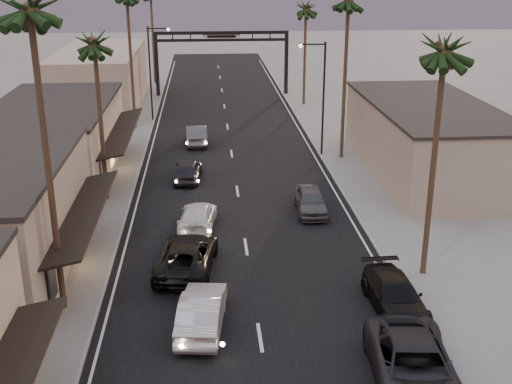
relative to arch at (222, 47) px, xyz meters
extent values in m
plane|color=slate|center=(0.00, -30.00, -5.53)|extent=(200.00, 200.00, 0.00)
cube|color=black|center=(0.00, -25.00, -5.53)|extent=(14.00, 120.00, 0.02)
cube|color=slate|center=(-9.50, -18.00, -5.47)|extent=(5.00, 92.00, 0.12)
cube|color=slate|center=(9.50, -18.00, -5.47)|extent=(5.00, 92.00, 0.12)
cube|color=#BCAE8F|center=(-13.00, -28.00, -3.03)|extent=(8.00, 16.00, 5.00)
cube|color=gray|center=(-13.00, -5.00, -2.53)|extent=(8.00, 20.00, 6.00)
cube|color=gray|center=(14.00, -30.00, -3.03)|extent=(8.00, 18.00, 5.00)
cube|color=black|center=(-7.40, 0.00, -2.03)|extent=(0.40, 0.40, 7.00)
cube|color=black|center=(7.40, 0.00, -2.03)|extent=(0.40, 0.40, 7.00)
cube|color=black|center=(0.00, 0.00, 1.57)|extent=(15.20, 0.35, 0.35)
cube|color=black|center=(0.00, 0.00, 0.77)|extent=(15.20, 0.30, 0.30)
cube|color=beige|center=(0.00, -0.02, 1.17)|extent=(4.20, 0.12, 1.00)
cylinder|color=black|center=(7.20, -25.00, -1.03)|extent=(0.16, 0.16, 9.00)
cylinder|color=black|center=(6.20, -25.00, 3.27)|extent=(2.00, 0.12, 0.12)
sphere|color=#FFD899|center=(5.30, -25.00, 3.17)|extent=(0.30, 0.30, 0.30)
cylinder|color=black|center=(-7.20, -12.00, -1.03)|extent=(0.16, 0.16, 9.00)
cylinder|color=black|center=(-6.20, -12.00, 3.27)|extent=(2.00, 0.12, 0.12)
sphere|color=#FFD899|center=(-5.30, -12.00, 3.17)|extent=(0.30, 0.30, 0.30)
cylinder|color=#38281C|center=(-8.60, -48.00, 0.97)|extent=(0.28, 0.28, 13.00)
cylinder|color=#38281C|center=(-8.60, -34.00, -0.53)|extent=(0.28, 0.28, 10.00)
sphere|color=black|center=(-8.60, -34.00, 5.07)|extent=(3.20, 3.20, 3.20)
cylinder|color=#38281C|center=(-8.60, -15.00, 0.47)|extent=(0.28, 0.28, 12.00)
cylinder|color=#38281C|center=(8.60, -46.00, -0.03)|extent=(0.28, 0.28, 11.00)
sphere|color=black|center=(8.60, -46.00, 6.07)|extent=(3.20, 3.20, 3.20)
cylinder|color=#38281C|center=(8.60, -26.00, 0.47)|extent=(0.28, 0.28, 12.00)
cylinder|color=#38281C|center=(8.60, -6.00, -0.53)|extent=(0.28, 0.28, 10.00)
sphere|color=black|center=(8.60, -6.00, 5.07)|extent=(3.20, 3.20, 3.20)
cylinder|color=#38281C|center=(-8.30, 8.00, -0.03)|extent=(0.28, 0.28, 11.00)
imported|color=black|center=(-3.15, -44.55, -4.72)|extent=(3.46, 6.16, 1.63)
imported|color=#A9A9AF|center=(-2.39, -50.05, -4.71)|extent=(2.31, 5.16, 1.65)
imported|color=silver|center=(-2.64, -39.05, -4.83)|extent=(2.50, 5.06, 1.41)
imported|color=black|center=(-3.40, -30.32, -4.77)|extent=(2.21, 4.64, 1.53)
imported|color=#47474B|center=(-2.85, -20.76, -4.72)|extent=(1.88, 4.98, 1.62)
imported|color=black|center=(5.31, -54.75, -4.64)|extent=(3.58, 6.69, 1.79)
imported|color=black|center=(6.20, -49.25, -4.78)|extent=(2.27, 5.24, 1.50)
imported|color=#414145|center=(4.34, -37.19, -4.76)|extent=(1.98, 4.58, 1.54)
camera|label=1|loc=(-2.00, -73.97, 9.30)|focal=45.00mm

